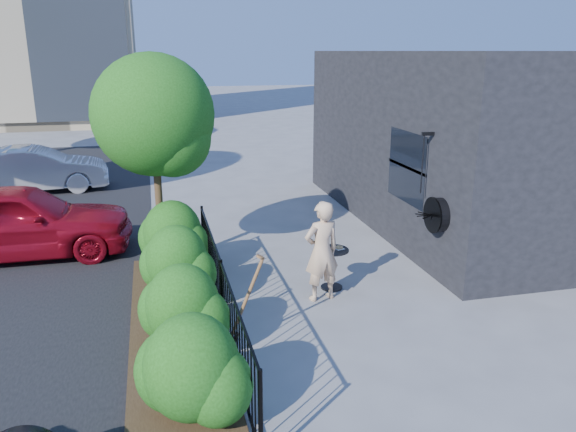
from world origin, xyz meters
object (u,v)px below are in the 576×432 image
object	(u,v)px
woman	(322,251)
car_silver	(35,169)
patio_tree	(157,123)
shovel	(245,306)
car_red	(16,221)
cafe_table	(332,261)

from	to	relation	value
woman	car_silver	xyz separation A→B (m)	(-5.96, 9.13, -0.18)
patio_tree	shovel	distance (m)	4.10
shovel	car_red	distance (m)	6.00
cafe_table	car_silver	bearing A→B (deg)	125.65
shovel	car_silver	bearing A→B (deg)	113.34
cafe_table	shovel	bearing A→B (deg)	-137.97
woman	car_red	bearing A→B (deg)	-43.86
cafe_table	car_red	size ratio (longest dim) A/B	0.17
shovel	cafe_table	bearing A→B (deg)	42.03
car_silver	car_red	bearing A→B (deg)	-177.97
patio_tree	cafe_table	size ratio (longest dim) A/B	5.13
patio_tree	shovel	world-z (taller)	patio_tree
patio_tree	cafe_table	world-z (taller)	patio_tree
patio_tree	shovel	xyz separation A→B (m)	(0.98, -3.34, -2.16)
woman	shovel	bearing A→B (deg)	28.30
car_red	cafe_table	bearing A→B (deg)	-117.95
cafe_table	shovel	world-z (taller)	shovel
woman	car_red	world-z (taller)	woman
cafe_table	woman	world-z (taller)	woman
woman	car_silver	distance (m)	10.91
shovel	woman	bearing A→B (deg)	39.77
car_red	shovel	bearing A→B (deg)	-140.28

